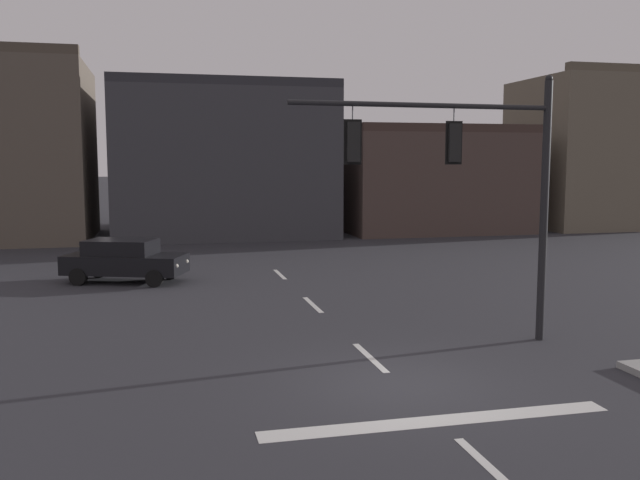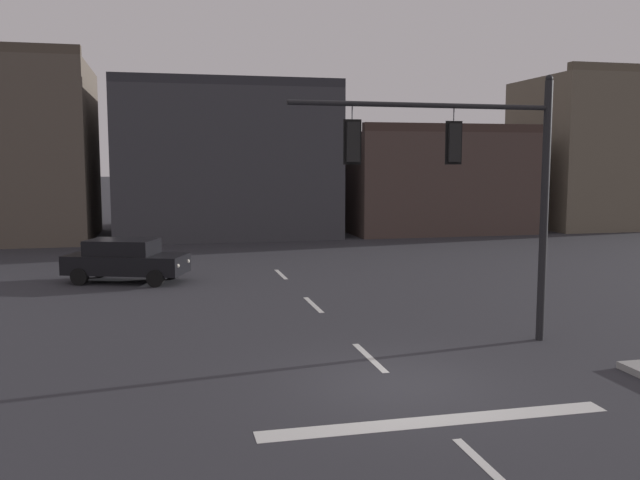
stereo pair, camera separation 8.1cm
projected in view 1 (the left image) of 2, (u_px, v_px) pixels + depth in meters
name	position (u px, v px, depth m)	size (l,w,h in m)	color
ground_plane	(400.00, 385.00, 13.87)	(400.00, 400.00, 0.00)	#2B2B30
stop_bar_paint	(439.00, 421.00, 11.93)	(6.40, 0.50, 0.01)	silver
lane_centreline	(370.00, 357.00, 15.80)	(0.16, 26.40, 0.01)	silver
signal_mast_near_side	(475.00, 169.00, 16.41)	(6.62, 0.42, 6.60)	black
car_lot_nearside	(124.00, 260.00, 25.53)	(4.75, 3.24, 1.61)	black
building_row	(282.00, 163.00, 43.52)	(46.47, 13.53, 10.55)	brown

